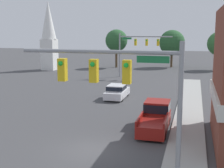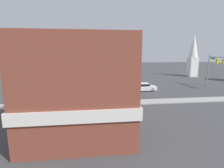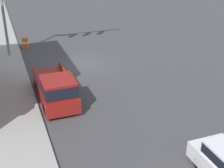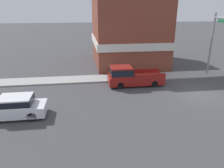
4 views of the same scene
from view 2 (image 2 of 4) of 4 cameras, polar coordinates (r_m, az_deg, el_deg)
The scene contains 9 objects.
ground_plane at distance 31.32m, azimuth -15.81°, elevation -3.70°, with size 200.00×200.00×0.00m, color #424244.
sidewalk_curb at distance 25.88m, azimuth -17.67°, elevation -6.56°, with size 2.40×60.00×0.14m.
near_signal_assembly at distance 28.64m, azimuth -25.38°, elevation 4.73°, with size 7.42×0.49×6.90m.
far_signal_assembly at distance 41.96m, azimuth 31.31°, elevation 5.73°, with size 8.30×0.49×6.91m.
car_lead at distance 34.38m, azimuth 10.26°, elevation -0.89°, with size 1.90×4.58×1.53m.
pickup_truck_parked at distance 27.51m, azimuth -5.68°, elevation -3.23°, with size 1.96×5.46×1.95m.
construction_barrel at distance 29.10m, azimuth -28.69°, elevation -4.65°, with size 0.57×0.57×0.96m.
corner_brick_building at distance 17.33m, azimuth -10.43°, elevation -0.18°, with size 11.61×9.19×8.75m.
church_steeple at distance 59.56m, azimuth 25.00°, elevation 8.66°, with size 2.77×2.77×12.80m.
Camera 2 is at (30.08, 4.78, 7.31)m, focal length 28.00 mm.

